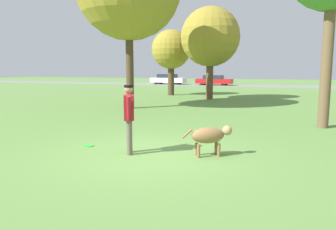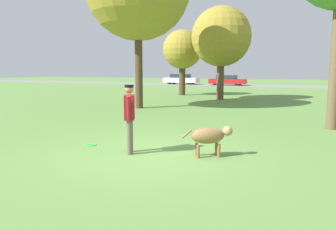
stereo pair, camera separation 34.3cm
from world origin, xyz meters
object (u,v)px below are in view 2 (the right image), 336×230
at_px(person, 130,114).
at_px(dog, 210,136).
at_px(parked_car_red, 227,80).
at_px(frisbee, 91,145).
at_px(parked_car_white, 181,79).
at_px(tree_far_left, 182,50).
at_px(tree_mid_center, 221,37).

distance_m(person, dog, 1.87).
bearing_deg(parked_car_red, person, -78.39).
bearing_deg(person, frisbee, -128.99).
relative_size(dog, parked_car_white, 0.23).
height_order(person, dog, person).
bearing_deg(person, tree_far_left, 170.30).
distance_m(person, tree_far_left, 17.30).
bearing_deg(dog, tree_mid_center, 72.83).
bearing_deg(parked_car_red, tree_far_left, -86.31).
height_order(tree_mid_center, parked_car_red, tree_mid_center).
height_order(tree_far_left, parked_car_white, tree_far_left).
xyz_separation_m(tree_mid_center, parked_car_red, (-3.94, 18.59, -3.30)).
bearing_deg(tree_mid_center, parked_car_red, 101.97).
relative_size(frisbee, tree_mid_center, 0.05).
distance_m(dog, tree_mid_center, 14.46).
bearing_deg(frisbee, dog, 3.20).
height_order(dog, tree_far_left, tree_far_left).
distance_m(tree_far_left, parked_car_red, 16.54).
bearing_deg(tree_far_left, frisbee, -76.90).
relative_size(tree_far_left, parked_car_white, 1.07).
height_order(person, parked_car_red, person).
bearing_deg(dog, person, 163.56).
relative_size(tree_mid_center, parked_car_white, 1.30).
relative_size(tree_far_left, parked_car_red, 1.09).
relative_size(person, frisbee, 5.83).
bearing_deg(parked_car_white, tree_mid_center, -61.26).
bearing_deg(parked_car_white, dog, -66.85).
xyz_separation_m(frisbee, parked_car_white, (-10.34, 32.83, 0.64)).
relative_size(dog, parked_car_red, 0.24).
bearing_deg(person, tree_mid_center, 159.57).
distance_m(person, parked_car_red, 33.15).
xyz_separation_m(frisbee, tree_far_left, (-3.74, 16.09, 3.30)).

